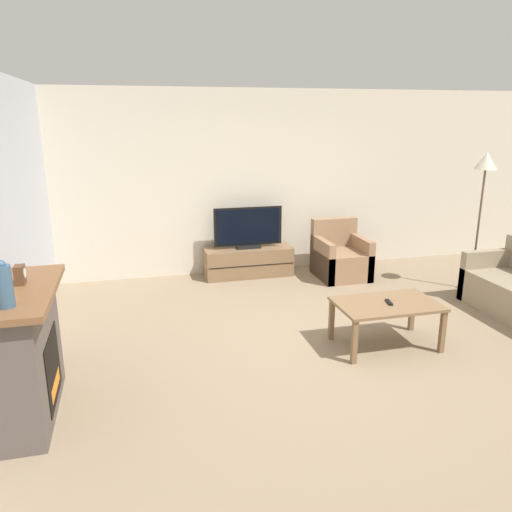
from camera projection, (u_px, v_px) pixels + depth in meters
name	position (u px, v px, depth m)	size (l,w,h in m)	color
ground_plane	(333.00, 345.00, 5.21)	(24.00, 24.00, 0.00)	#89755B
wall_back	(263.00, 182.00, 7.49)	(12.00, 0.06, 2.70)	beige
fireplace	(24.00, 353.00, 3.87)	(0.51, 1.24, 1.06)	#564C47
mantel_vase_left	(4.00, 285.00, 3.34)	(0.11, 0.11, 0.33)	#385670
mantel_clock	(20.00, 275.00, 3.82)	(0.08, 0.11, 0.15)	brown
tv_stand	(248.00, 262.00, 7.45)	(1.30, 0.46, 0.43)	brown
tv	(248.00, 229.00, 7.31)	(1.02, 0.18, 0.61)	black
armchair	(340.00, 258.00, 7.38)	(0.70, 0.76, 0.83)	#937051
coffee_table	(387.00, 308.00, 5.10)	(1.04, 0.65, 0.48)	brown
remote	(389.00, 302.00, 5.07)	(0.07, 0.16, 0.02)	black
floor_lamp	(485.00, 174.00, 6.48)	(0.30, 0.30, 1.86)	black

